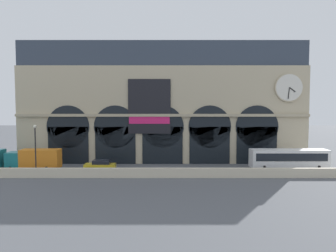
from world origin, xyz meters
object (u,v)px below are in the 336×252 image
(box_truck_west, at_px, (33,159))
(bus_east, at_px, (288,158))
(street_lamp_quayside, at_px, (34,144))
(car_midwest, at_px, (99,165))

(box_truck_west, relative_size, bus_east, 0.68)
(box_truck_west, relative_size, street_lamp_quayside, 1.09)
(box_truck_west, bearing_deg, car_midwest, 0.66)
(car_midwest, xyz_separation_m, street_lamp_quayside, (-7.87, -3.69, 3.61))
(box_truck_west, bearing_deg, street_lamp_quayside, -65.44)
(car_midwest, distance_m, street_lamp_quayside, 9.41)
(car_midwest, xyz_separation_m, bus_east, (27.24, -0.02, 0.98))
(bus_east, bearing_deg, car_midwest, 179.97)
(box_truck_west, height_order, bus_east, box_truck_west)
(car_midwest, bearing_deg, box_truck_west, -179.34)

